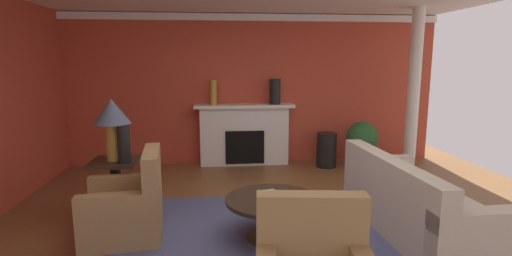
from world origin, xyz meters
TOP-DOWN VIEW (x-y plane):
  - ground_plane at (0.00, 0.00)m, footprint 8.38×8.38m
  - wall_fireplace at (0.00, 3.12)m, footprint 7.05×0.12m
  - crown_moulding at (0.00, 3.04)m, footprint 7.05×0.08m
  - area_rug at (0.04, -0.14)m, footprint 3.69×2.63m
  - fireplace at (-0.06, 2.91)m, footprint 1.80×0.35m
  - sofa at (1.63, -0.12)m, footprint 1.01×2.14m
  - armchair_near_window at (-1.52, 0.04)m, footprint 0.88×0.88m
  - coffee_table at (0.04, -0.14)m, footprint 1.00×1.00m
  - side_table at (-1.79, 0.68)m, footprint 0.56×0.56m
  - table_lamp at (-1.79, 0.68)m, footprint 0.44×0.44m
  - vase_mantel_left at (-0.61, 2.86)m, footprint 0.12×0.12m
  - vase_on_side_table at (-1.64, 0.56)m, footprint 0.15×0.15m
  - vase_tall_corner at (1.40, 2.61)m, footprint 0.36×0.36m
  - vase_mantel_right at (0.49, 2.86)m, footprint 0.20×0.20m
  - book_red_cover at (-0.00, -0.06)m, footprint 0.24×0.22m
  - potted_plant at (2.00, 2.48)m, footprint 0.56×0.56m
  - column_white at (2.68, 2.08)m, footprint 0.20×0.20m

SIDE VIEW (x-z plane):
  - ground_plane at x=0.00m, z-range 0.00..0.00m
  - area_rug at x=0.04m, z-range 0.00..0.01m
  - sofa at x=1.63m, z-range -0.13..0.72m
  - armchair_near_window at x=-1.52m, z-range -0.17..0.78m
  - vase_tall_corner at x=1.40m, z-range 0.00..0.62m
  - coffee_table at x=0.04m, z-range 0.11..0.56m
  - side_table at x=-1.79m, z-range 0.05..0.75m
  - book_red_cover at x=0.00m, z-range 0.45..0.49m
  - potted_plant at x=2.00m, z-range 0.08..0.91m
  - fireplace at x=-0.06m, z-range -0.03..1.09m
  - vase_on_side_table at x=-1.64m, z-range 0.70..1.15m
  - table_lamp at x=-1.79m, z-range 0.85..1.60m
  - vase_mantel_left at x=-0.61m, z-range 1.12..1.56m
  - vase_mantel_right at x=0.49m, z-range 1.12..1.57m
  - wall_fireplace at x=0.00m, z-range 0.00..2.73m
  - column_white at x=2.68m, z-range 0.00..2.73m
  - crown_moulding at x=0.00m, z-range 2.59..2.71m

